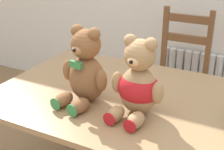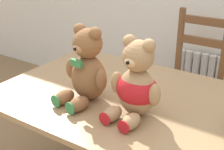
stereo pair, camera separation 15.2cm
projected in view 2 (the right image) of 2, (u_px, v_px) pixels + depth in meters
radiator at (208, 91)px, 2.74m from camera, size 0.62×0.10×0.59m
dining_table at (135, 111)px, 1.69m from camera, size 1.51×0.98×0.72m
wooden_chair_behind at (192, 80)px, 2.43m from camera, size 0.40×0.39×1.00m
teddy_bear_left at (87, 69)px, 1.58m from camera, size 0.28×0.29×0.40m
teddy_bear_right at (136, 85)px, 1.45m from camera, size 0.27×0.29×0.39m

